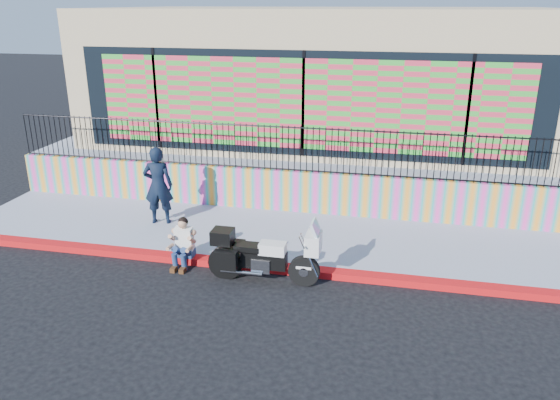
# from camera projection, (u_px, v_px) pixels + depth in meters

# --- Properties ---
(ground) EXTENTS (90.00, 90.00, 0.00)m
(ground) POSITION_uv_depth(u_px,v_px,m) (268.00, 270.00, 11.70)
(ground) COLOR black
(ground) RESTS_ON ground
(red_curb) EXTENTS (16.00, 0.30, 0.15)m
(red_curb) POSITION_uv_depth(u_px,v_px,m) (268.00, 267.00, 11.67)
(red_curb) COLOR red
(red_curb) RESTS_ON ground
(sidewalk) EXTENTS (16.00, 3.00, 0.15)m
(sidewalk) POSITION_uv_depth(u_px,v_px,m) (284.00, 237.00, 13.19)
(sidewalk) COLOR #8C91A8
(sidewalk) RESTS_ON ground
(mural_wall) EXTENTS (16.00, 0.20, 1.10)m
(mural_wall) POSITION_uv_depth(u_px,v_px,m) (296.00, 191.00, 14.44)
(mural_wall) COLOR #F440AC
(mural_wall) RESTS_ON sidewalk
(metal_fence) EXTENTS (15.80, 0.04, 1.20)m
(metal_fence) POSITION_uv_depth(u_px,v_px,m) (297.00, 149.00, 14.05)
(metal_fence) COLOR black
(metal_fence) RESTS_ON mural_wall
(elevated_platform) EXTENTS (16.00, 10.00, 1.25)m
(elevated_platform) POSITION_uv_depth(u_px,v_px,m) (323.00, 147.00, 19.15)
(elevated_platform) COLOR #8C91A8
(elevated_platform) RESTS_ON ground
(storefront_building) EXTENTS (14.00, 8.06, 4.00)m
(storefront_building) POSITION_uv_depth(u_px,v_px,m) (325.00, 72.00, 18.05)
(storefront_building) COLOR tan
(storefront_building) RESTS_ON elevated_platform
(police_motorcycle) EXTENTS (2.29, 0.76, 1.42)m
(police_motorcycle) POSITION_uv_depth(u_px,v_px,m) (262.00, 254.00, 11.06)
(police_motorcycle) COLOR black
(police_motorcycle) RESTS_ON ground
(police_officer) EXTENTS (0.80, 0.61, 1.97)m
(police_officer) POSITION_uv_depth(u_px,v_px,m) (158.00, 185.00, 13.52)
(police_officer) COLOR black
(police_officer) RESTS_ON sidewalk
(seated_man) EXTENTS (0.54, 0.71, 1.06)m
(seated_man) POSITION_uv_depth(u_px,v_px,m) (182.00, 247.00, 11.74)
(seated_man) COLOR navy
(seated_man) RESTS_ON ground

